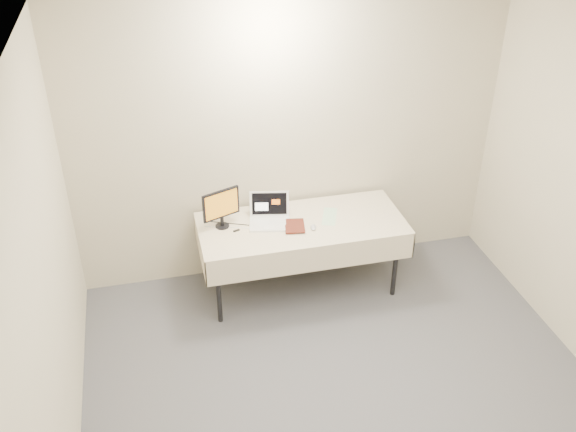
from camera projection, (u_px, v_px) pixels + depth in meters
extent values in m
cube|color=beige|center=(290.00, 140.00, 5.83)|extent=(4.00, 0.10, 2.70)
cylinder|color=black|center=(219.00, 290.00, 5.57)|extent=(0.04, 0.04, 0.69)
cylinder|color=black|center=(395.00, 264.00, 5.90)|extent=(0.04, 0.04, 0.69)
cylinder|color=black|center=(210.00, 252.00, 6.06)|extent=(0.04, 0.04, 0.69)
cylinder|color=black|center=(373.00, 231.00, 6.39)|extent=(0.04, 0.04, 0.69)
cube|color=gray|center=(302.00, 225.00, 5.79)|extent=(1.80, 0.75, 0.04)
cube|color=beige|center=(302.00, 223.00, 5.78)|extent=(1.86, 0.81, 0.01)
cube|color=beige|center=(313.00, 260.00, 5.51)|extent=(1.86, 0.01, 0.25)
cube|color=beige|center=(291.00, 213.00, 6.18)|extent=(1.86, 0.01, 0.25)
cube|color=beige|center=(200.00, 248.00, 5.66)|extent=(0.01, 0.81, 0.25)
cube|color=beige|center=(397.00, 222.00, 6.03)|extent=(0.01, 0.81, 0.25)
cube|color=white|center=(270.00, 224.00, 5.74)|extent=(0.40, 0.32, 0.02)
cube|color=white|center=(269.00, 203.00, 5.81)|extent=(0.36, 0.14, 0.23)
cube|color=black|center=(269.00, 203.00, 5.81)|extent=(0.32, 0.12, 0.19)
cylinder|color=black|center=(222.00, 226.00, 5.72)|extent=(0.16, 0.16, 0.01)
cube|color=black|center=(222.00, 221.00, 5.69)|extent=(0.03, 0.03, 0.09)
cube|color=black|center=(221.00, 204.00, 5.60)|extent=(0.34, 0.15, 0.27)
cube|color=orange|center=(221.00, 204.00, 5.60)|extent=(0.30, 0.12, 0.23)
imported|color=maroon|center=(285.00, 217.00, 5.64)|extent=(0.18, 0.05, 0.23)
cube|color=black|center=(263.00, 210.00, 5.93)|extent=(0.11, 0.06, 0.04)
cube|color=#FF360C|center=(264.00, 211.00, 5.91)|extent=(0.07, 0.01, 0.02)
ellipsoid|color=#B9B9BB|center=(313.00, 227.00, 5.69)|extent=(0.07, 0.11, 0.02)
cube|color=#AFDBAE|center=(330.00, 216.00, 5.86)|extent=(0.22, 0.33, 0.00)
cube|color=black|center=(236.00, 231.00, 5.65)|extent=(0.06, 0.04, 0.01)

